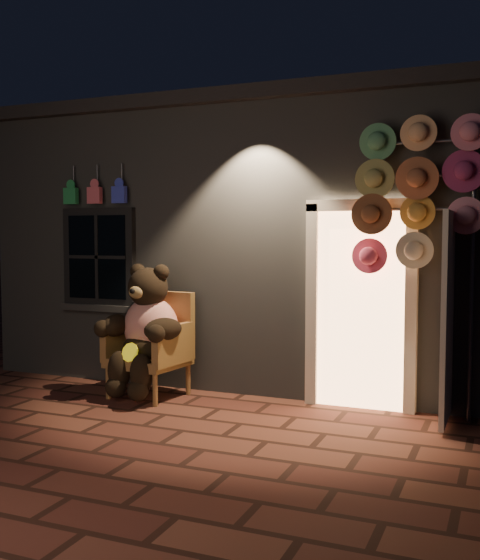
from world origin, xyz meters
The scene contains 5 objects.
ground centered at (0.00, 0.00, 0.00)m, with size 60.00×60.00×0.00m, color brown.
shop_building centered at (0.00, 3.99, 1.74)m, with size 7.30×5.95×3.51m.
wicker_armchair centered at (-0.94, 1.10, 0.58)m, with size 0.89×0.82×1.17m.
teddy_bear centered at (-0.95, 0.95, 0.77)m, with size 1.04×0.87×1.45m.
hat_rack centered at (2.10, 1.28, 2.28)m, with size 1.68×0.22×2.97m.
Camera 1 is at (2.79, -5.32, 1.83)m, focal length 42.00 mm.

